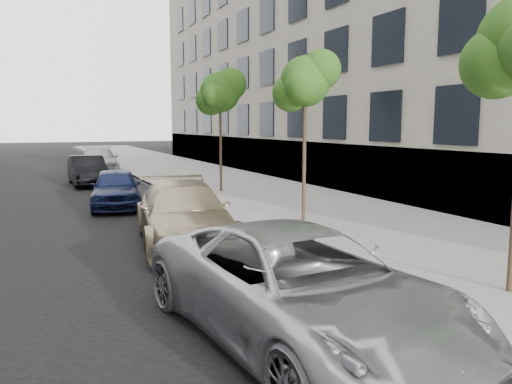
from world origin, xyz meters
TOP-DOWN VIEW (x-y plane):
  - sidewalk at (4.30, 24.00)m, footprint 6.40×72.00m
  - curb at (1.18, 24.00)m, footprint 0.15×72.00m
  - tree_mid at (3.23, 8.00)m, footprint 1.69×1.49m
  - tree_far at (3.23, 14.50)m, footprint 1.85×1.65m
  - minivan at (-0.56, 1.56)m, footprint 2.87×5.36m
  - suv at (-0.43, 7.17)m, footprint 2.66×5.11m
  - sedan_blue at (-1.03, 13.07)m, footprint 2.13×4.02m
  - sedan_black at (-1.23, 19.96)m, footprint 1.48×4.06m
  - sedan_rear at (-0.10, 25.10)m, footprint 2.57×5.23m

SIDE VIEW (x-z plane):
  - sidewalk at x=4.30m, z-range 0.00..0.14m
  - curb at x=1.18m, z-range 0.00..0.14m
  - sedan_blue at x=-1.03m, z-range 0.00..1.30m
  - sedan_black at x=-1.23m, z-range 0.00..1.33m
  - suv at x=-0.43m, z-range 0.00..1.42m
  - minivan at x=-0.56m, z-range 0.00..1.43m
  - sedan_rear at x=-0.10m, z-range 0.00..1.46m
  - tree_mid at x=3.23m, z-range 1.59..6.15m
  - tree_far at x=3.23m, z-range 1.59..6.33m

